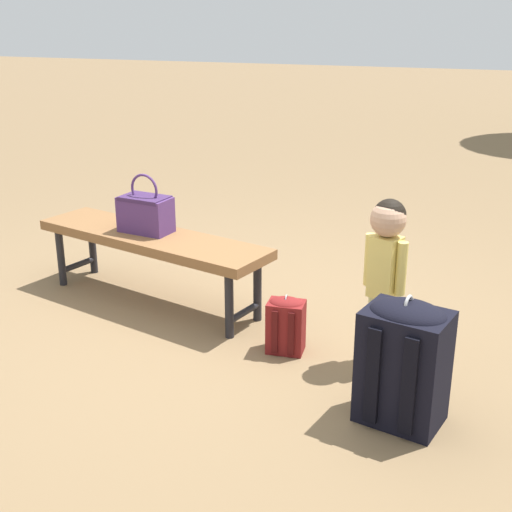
# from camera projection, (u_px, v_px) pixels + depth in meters

# --- Properties ---
(ground_plane) EXTENTS (40.00, 40.00, 0.00)m
(ground_plane) POSITION_uv_depth(u_px,v_px,m) (221.00, 327.00, 4.00)
(ground_plane) COLOR brown
(ground_plane) RESTS_ON ground
(park_bench) EXTENTS (1.65, 0.77, 0.45)m
(park_bench) POSITION_uv_depth(u_px,v_px,m) (151.00, 243.00, 4.22)
(park_bench) COLOR brown
(park_bench) RESTS_ON ground
(handbag) EXTENTS (0.34, 0.22, 0.37)m
(handbag) POSITION_uv_depth(u_px,v_px,m) (145.00, 212.00, 4.21)
(handbag) COLOR #4C2D66
(handbag) RESTS_ON park_bench
(child_standing) EXTENTS (0.23, 0.18, 0.89)m
(child_standing) POSITION_uv_depth(u_px,v_px,m) (386.00, 257.00, 3.40)
(child_standing) COLOR #CCCC8C
(child_standing) RESTS_ON ground
(backpack_large) EXTENTS (0.41, 0.37, 0.61)m
(backpack_large) POSITION_uv_depth(u_px,v_px,m) (404.00, 359.00, 2.99)
(backpack_large) COLOR black
(backpack_large) RESTS_ON ground
(backpack_small) EXTENTS (0.21, 0.19, 0.33)m
(backpack_small) POSITION_uv_depth(u_px,v_px,m) (286.00, 323.00, 3.66)
(backpack_small) COLOR maroon
(backpack_small) RESTS_ON ground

